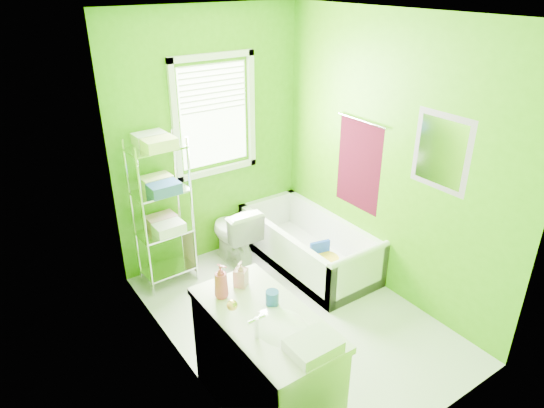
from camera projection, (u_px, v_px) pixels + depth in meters
ground at (293, 317)px, 4.44m from camera, size 2.90×2.90×0.00m
room_envelope at (297, 159)px, 3.76m from camera, size 2.14×2.94×2.62m
window at (214, 110)px, 4.81m from camera, size 0.92×0.05×1.22m
door at (256, 337)px, 2.73m from camera, size 0.09×0.80×2.00m
right_wall_decor at (389, 160)px, 4.38m from camera, size 0.04×1.48×1.17m
bathtub at (309, 250)px, 5.18m from camera, size 0.74×1.59×0.52m
toilet at (234, 234)px, 5.14m from camera, size 0.41×0.69×0.69m
vanity at (266, 361)px, 3.32m from camera, size 0.57×1.12×1.10m
wire_shelf_unit at (163, 197)px, 4.57m from camera, size 0.53×0.42×1.54m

